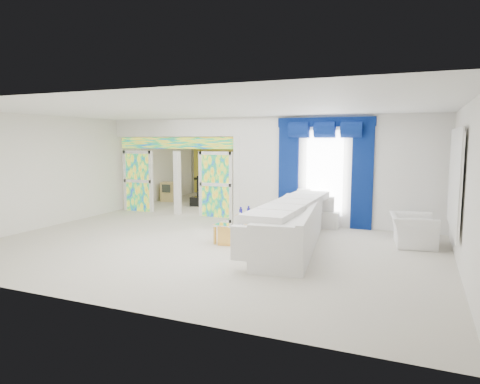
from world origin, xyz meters
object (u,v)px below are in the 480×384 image
at_px(console_table, 314,219).
at_px(white_sofa, 293,226).
at_px(armchair, 413,230).
at_px(coffee_table, 242,228).
at_px(grand_piano, 223,187).

bearing_deg(console_table, white_sofa, -89.57).
height_order(white_sofa, armchair, white_sofa).
relative_size(white_sofa, coffee_table, 2.37).
bearing_deg(console_table, coffee_table, -125.46).
bearing_deg(console_table, grand_piano, 140.19).
relative_size(console_table, armchair, 1.22).
distance_m(white_sofa, armchair, 2.66).
relative_size(white_sofa, armchair, 4.30).
bearing_deg(grand_piano, console_table, -52.77).
xyz_separation_m(white_sofa, grand_piano, (-4.47, 5.89, 0.08)).
relative_size(white_sofa, console_table, 3.52).
bearing_deg(grand_piano, coffee_table, -73.77).
bearing_deg(armchair, console_table, 56.47).
distance_m(white_sofa, grand_piano, 7.39).
bearing_deg(grand_piano, white_sofa, -65.74).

